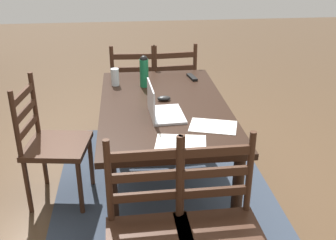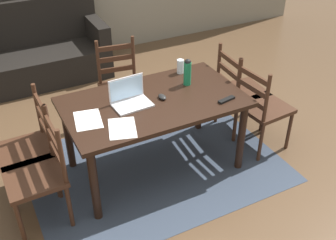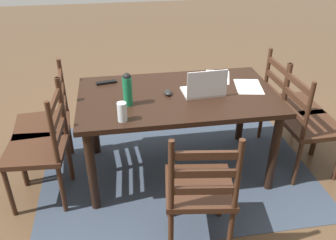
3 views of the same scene
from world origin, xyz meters
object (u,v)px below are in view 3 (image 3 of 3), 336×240
water_bottle (127,89)px  chair_left_near (288,105)px  chair_far_head (200,190)px  chair_right_near (47,124)px  chair_left_far (308,125)px  chair_right_far (41,149)px  laptop (204,88)px  computer_mouse (168,92)px  tv_remote (106,82)px  drinking_glass (122,112)px  dining_table (178,104)px

water_bottle → chair_left_near: bearing=-168.6°
chair_far_head → chair_right_near: bearing=-43.4°
chair_left_far → chair_right_far: same height
laptop → computer_mouse: 0.29m
chair_left_far → tv_remote: size_ratio=5.59×
chair_right_far → tv_remote: 0.77m
drinking_glass → chair_far_head: bearing=133.4°
water_bottle → computer_mouse: (-0.32, -0.13, -0.12)m
chair_right_near → drinking_glass: size_ratio=6.83×
chair_left_far → tv_remote: (1.64, -0.48, 0.29)m
drinking_glass → computer_mouse: 0.52m
laptop → tv_remote: size_ratio=1.95×
chair_far_head → chair_left_near: 1.48m
chair_left_near → chair_right_far: 2.19m
chair_far_head → chair_left_near: bearing=-137.0°
chair_right_near → dining_table: bearing=170.2°
chair_left_near → tv_remote: (1.64, -0.12, 0.29)m
dining_table → computer_mouse: (0.08, -0.01, 0.11)m
chair_right_near → chair_right_far: 0.37m
water_bottle → dining_table: bearing=-163.6°
water_bottle → computer_mouse: size_ratio=2.56×
chair_right_near → chair_right_far: bearing=90.0°
chair_left_near → laptop: laptop is taller
chair_left_far → chair_right_far: 2.16m
chair_far_head → tv_remote: bearing=-63.8°
chair_left_near → chair_left_far: same height
tv_remote → chair_right_far: bearing=-57.1°
chair_left_far → water_bottle: bearing=-2.6°
chair_left_far → water_bottle: (1.48, -0.07, 0.41)m
chair_left_far → chair_right_far: bearing=0.0°
chair_left_near → drinking_glass: bearing=19.2°
chair_left_near → water_bottle: (1.48, 0.30, 0.41)m
chair_right_near → water_bottle: water_bottle is taller
chair_right_far → chair_left_near: bearing=-170.3°
chair_far_head → chair_right_far: size_ratio=1.00×
chair_left_near → chair_right_near: bearing=-0.1°
dining_table → laptop: 0.26m
tv_remote → dining_table: bearing=51.8°
computer_mouse → chair_far_head: bearing=95.2°
water_bottle → tv_remote: (0.16, -0.42, -0.12)m
chair_far_head → chair_right_far: 1.25m
chair_far_head → water_bottle: size_ratio=3.71×
chair_left_far → water_bottle: 1.54m
chair_left_near → chair_left_far: size_ratio=1.00×
drinking_glass → chair_left_far: bearing=-173.8°
chair_right_far → computer_mouse: (-1.00, -0.19, 0.30)m
chair_right_near → computer_mouse: (-1.00, 0.18, 0.30)m
chair_right_near → laptop: 1.35m
dining_table → chair_left_far: (-1.08, 0.18, -0.19)m
chair_right_far → drinking_glass: (-0.62, 0.17, 0.35)m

